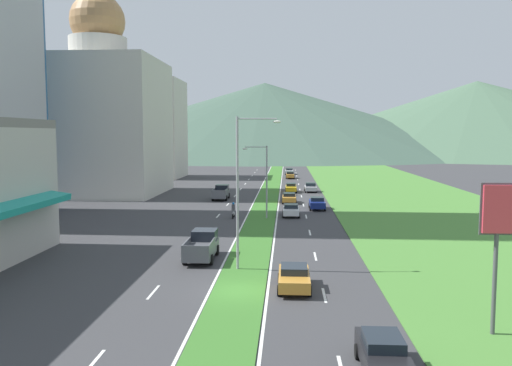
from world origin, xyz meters
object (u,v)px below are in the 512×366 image
Objects in this scene: street_lamp_mid at (264,176)px; pickup_truck_1 at (221,193)px; car_1 at (294,277)px; car_4 at (311,187)px; car_6 at (290,175)px; car_3 at (384,355)px; car_8 at (291,188)px; street_lamp_near at (242,183)px; motorcycle_rider at (233,211)px; car_7 at (291,210)px; car_0 at (317,203)px; car_2 at (289,171)px; car_5 at (289,198)px; pickup_truck_0 at (202,246)px.

street_lamp_mid is 1.52× the size of pickup_truck_1.
car_4 is (3.42, 54.10, 0.00)m from car_1.
pickup_truck_1 is at bearing 112.17° from street_lamp_mid.
car_6 is 0.84× the size of pickup_truck_1.
car_3 is 0.81× the size of pickup_truck_1.
street_lamp_near is at bearing -4.39° from car_8.
car_4 is at bearing -52.21° from pickup_truck_1.
car_7 is at bearing -76.26° from motorcycle_rider.
car_6 is at bearing -178.02° from car_3.
car_1 is at bearing -0.16° from car_6.
car_3 is 0.97× the size of car_6.
car_0 is at bearing 76.90° from street_lamp_near.
car_3 is at bearing -165.39° from motorcycle_rider.
car_6 reaches higher than car_2.
pickup_truck_0 reaches higher than car_5.
car_7 is 2.01× the size of motorcycle_rider.
car_1 is 80.07m from car_6.
car_2 is at bearing -11.86° from pickup_truck_1.
car_5 is at bearing 84.50° from street_lamp_near.
car_8 is (3.25, 27.13, -4.01)m from street_lamp_mid.
car_5 is at bearing -25.51° from motorcycle_rider.
car_2 is 0.81× the size of pickup_truck_0.
car_5 is (-0.22, -51.73, -0.03)m from car_2.
car_6 reaches higher than car_5.
car_6 is (3.80, 75.65, -5.31)m from street_lamp_near.
car_4 is at bearing 81.99° from street_lamp_near.
car_3 is at bearing 16.93° from car_1.
street_lamp_mid is 1.80× the size of car_6.
pickup_truck_1 is (-9.90, 3.56, 0.27)m from car_5.
car_5 is at bearing -0.52° from car_6.
car_3 is 51.30m from car_5.
car_3 is at bearing 1.98° from car_6.
car_5 is 1.01× the size of car_7.
car_1 is 0.92× the size of car_8.
pickup_truck_1 is at bearing 4.98° from pickup_truck_0.
motorcycle_rider is (-6.36, -13.33, 0.03)m from car_5.
street_lamp_mid is at bearing -94.51° from motorcycle_rider.
car_7 is at bearing 0.82° from car_5.
car_8 is 2.37× the size of motorcycle_rider.
car_0 is 19.68m from car_8.
pickup_truck_0 reaches higher than car_3.
car_6 is at bearing 179.84° from car_1.
pickup_truck_1 is (-13.39, 9.46, 0.20)m from car_0.
car_4 is at bearing -12.44° from pickup_truck_0.
street_lamp_near reaches higher than car_7.
car_8 is at bearing 83.17° from street_lamp_mid.
street_lamp_near is at bearing -91.37° from street_lamp_mid.
pickup_truck_0 reaches higher than car_8.
pickup_truck_0 is (-6.88, 7.43, 0.23)m from car_1.
car_1 is 28.38m from car_7.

